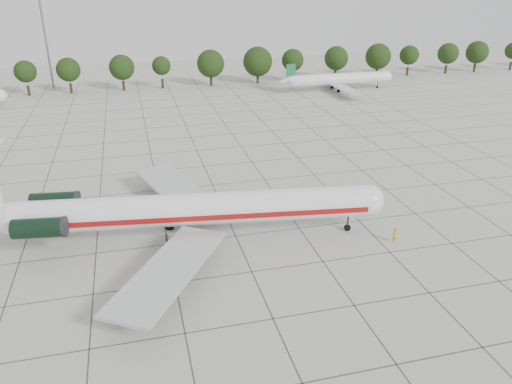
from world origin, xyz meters
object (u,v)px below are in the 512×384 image
main_airliner (173,210)px  floodlight_mast (45,33)px  ground_crew (394,235)px  bg_airliner_d (339,79)px

main_airliner → floodlight_mast: bearing=111.7°
floodlight_mast → main_airliner: bearing=-75.9°
main_airliner → ground_crew: (24.67, -6.69, -3.07)m
ground_crew → bg_airliner_d: size_ratio=0.07×
bg_airliner_d → floodlight_mast: floodlight_mast is taller
main_airliner → bg_airliner_d: size_ratio=1.70×
main_airliner → bg_airliner_d: main_airliner is taller
main_airliner → bg_airliner_d: (50.30, 70.15, -1.08)m
main_airliner → floodlight_mast: floodlight_mast is taller
ground_crew → bg_airliner_d: bg_airliner_d is taller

